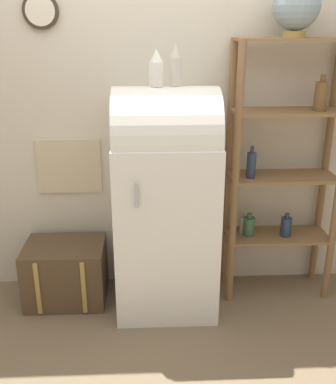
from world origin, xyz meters
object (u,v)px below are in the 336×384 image
object	(u,v)px
refrigerator	(166,198)
suitcase_trunk	(66,272)
globe	(297,7)
vase_left	(156,69)
vase_center	(176,66)

from	to	relation	value
refrigerator	suitcase_trunk	xyz separation A→B (m)	(-0.73, 0.06, -0.59)
globe	vase_left	size ratio (longest dim) A/B	1.49
globe	suitcase_trunk	bearing A→B (deg)	-178.10
refrigerator	globe	size ratio (longest dim) A/B	4.66
vase_center	suitcase_trunk	bearing A→B (deg)	176.30
vase_left	suitcase_trunk	bearing A→B (deg)	175.23
vase_center	vase_left	bearing A→B (deg)	-177.61
vase_left	globe	bearing A→B (deg)	7.03
refrigerator	suitcase_trunk	size ratio (longest dim) A/B	2.74
suitcase_trunk	vase_center	distance (m)	1.65
suitcase_trunk	globe	world-z (taller)	globe
globe	vase_center	xyz separation A→B (m)	(-0.75, -0.10, -0.34)
suitcase_trunk	vase_center	bearing A→B (deg)	-3.70
suitcase_trunk	vase_left	xyz separation A→B (m)	(0.67, -0.06, 1.44)
refrigerator	globe	distance (m)	1.46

